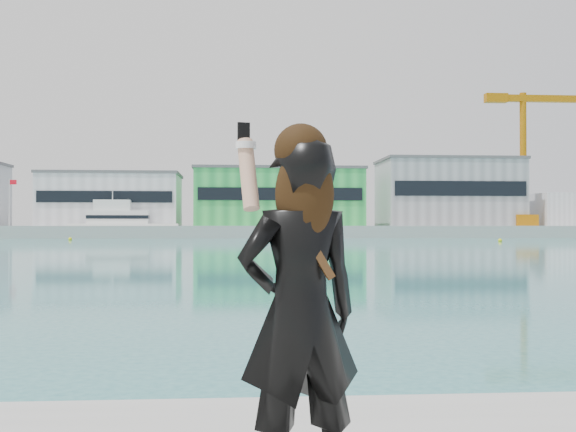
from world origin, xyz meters
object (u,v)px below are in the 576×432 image
(buoy_far, at_px, (70,240))
(woman, at_px, (299,302))
(buoy_near, at_px, (500,242))
(dock_crane, at_px, (530,153))
(motor_yacht, at_px, (121,224))

(buoy_far, relative_size, woman, 0.29)
(buoy_near, height_order, woman, woman)
(buoy_far, distance_m, woman, 102.27)
(dock_crane, distance_m, buoy_far, 81.04)
(motor_yacht, bearing_deg, dock_crane, -0.08)
(buoy_far, bearing_deg, dock_crane, 16.94)
(dock_crane, height_order, buoy_far, dock_crane)
(motor_yacht, bearing_deg, buoy_far, -106.47)
(dock_crane, xyz_separation_m, woman, (-53.11, -122.83, -13.39))
(buoy_near, height_order, buoy_far, same)
(dock_crane, height_order, buoy_near, dock_crane)
(buoy_far, height_order, woman, woman)
(dock_crane, bearing_deg, motor_yacht, -176.39)
(dock_crane, height_order, woman, dock_crane)
(motor_yacht, distance_m, woman, 119.78)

